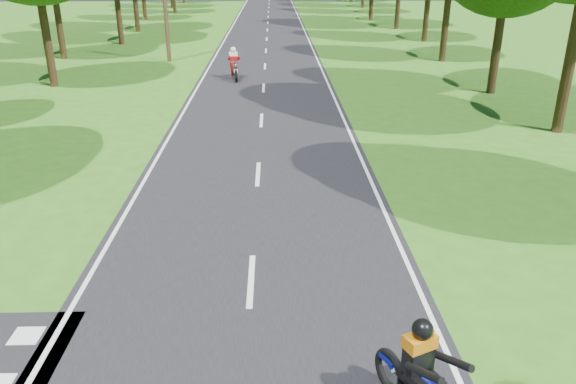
{
  "coord_description": "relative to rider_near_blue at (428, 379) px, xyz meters",
  "views": [
    {
      "loc": [
        0.49,
        -7.74,
        6.03
      ],
      "look_at": [
        0.8,
        4.0,
        1.1
      ],
      "focal_mm": 35.0,
      "sensor_mm": 36.0,
      "label": 1
    }
  ],
  "objects": [
    {
      "name": "ground",
      "position": [
        -2.52,
        1.85,
        -0.83
      ],
      "size": [
        160.0,
        160.0,
        0.0
      ],
      "primitive_type": "plane",
      "color": "#2E6116",
      "rests_on": "ground"
    },
    {
      "name": "main_road",
      "position": [
        -2.52,
        51.85,
        -0.82
      ],
      "size": [
        7.0,
        140.0,
        0.02
      ],
      "primitive_type": "cube",
      "color": "black",
      "rests_on": "ground"
    },
    {
      "name": "road_markings",
      "position": [
        -2.66,
        49.97,
        -0.8
      ],
      "size": [
        7.4,
        140.0,
        0.01
      ],
      "color": "silver",
      "rests_on": "main_road"
    },
    {
      "name": "rider_near_blue",
      "position": [
        0.0,
        0.0,
        0.0
      ],
      "size": [
        1.41,
        2.03,
        1.61
      ],
      "primitive_type": null,
      "rotation": [
        0.0,
        0.0,
        0.44
      ],
      "color": "navy",
      "rests_on": "main_road"
    },
    {
      "name": "rider_far_red",
      "position": [
        -4.1,
        24.03,
        0.02
      ],
      "size": [
        0.97,
        2.08,
        1.66
      ],
      "primitive_type": null,
      "rotation": [
        0.0,
        0.0,
        0.16
      ],
      "color": "maroon",
      "rests_on": "main_road"
    }
  ]
}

